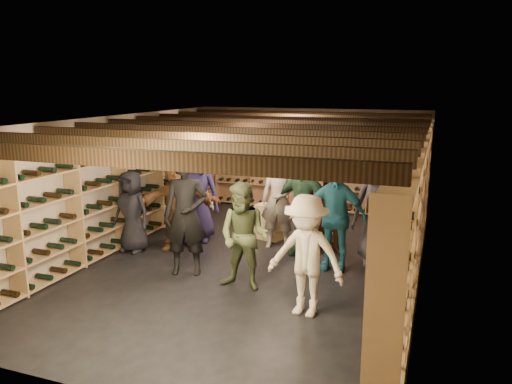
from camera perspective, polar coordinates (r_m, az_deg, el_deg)
The scene contains 22 objects.
ground at distance 8.62m, azimuth -0.59°, elevation -7.87°, with size 8.00×8.00×0.00m, color black.
walls at distance 8.28m, azimuth -0.61°, elevation -0.05°, with size 5.52×8.02×2.40m.
ceiling at distance 8.11m, azimuth -0.63°, elevation 8.27°, with size 5.50×8.00×0.01m, color beige.
ceiling_joists at distance 8.12m, azimuth -0.63°, elevation 7.28°, with size 5.40×7.12×0.18m.
wine_rack_left at distance 9.51m, azimuth -15.23°, elevation 0.36°, with size 0.32×7.50×2.15m.
wine_rack_right at distance 7.80m, azimuth 17.34°, elevation -2.33°, with size 0.32×7.50×2.15m.
wine_rack_back at distance 11.90m, azimuth 5.98°, elevation 3.05°, with size 4.70×0.30×2.15m.
crate_stack_left at distance 9.71m, azimuth 1.52°, elevation -3.43°, with size 0.57×0.44×0.68m.
crate_stack_right at distance 9.48m, azimuth 7.09°, elevation -4.44°, with size 0.56×0.44×0.51m.
crate_loose at distance 9.84m, azimuth 8.21°, elevation -4.89°, with size 0.50×0.33×0.17m, color tan.
person_0 at distance 9.17m, azimuth -14.01°, elevation -2.17°, with size 0.72×0.47×1.47m, color black.
person_1 at distance 7.87m, azimuth -8.01°, elevation -2.66°, with size 0.70×0.46×1.91m, color black.
person_2 at distance 7.26m, azimuth -1.38°, elevation -5.11°, with size 0.77×0.60×1.59m, color #4E5B34.
person_3 at distance 6.48m, azimuth 5.73°, elevation -7.27°, with size 1.04×0.60×1.61m, color beige.
person_4 at distance 8.11m, azimuth 8.95°, elevation -2.80°, with size 1.03×0.43×1.76m, color #206177.
person_5 at distance 9.13m, azimuth -8.96°, elevation -1.29°, with size 1.57×0.50×1.70m, color brown.
person_6 at distance 9.54m, azimuth -6.88°, elevation -0.27°, with size 0.89×0.58×1.82m, color #221C44.
person_7 at distance 9.06m, azimuth 2.61°, elevation -0.94°, with size 0.65×0.43×1.79m, color gray.
person_8 at distance 8.92m, azimuth 8.66°, elevation -1.99°, with size 0.77×0.60×1.58m, color #4E2617.
person_9 at distance 10.19m, azimuth -7.39°, elevation -0.30°, with size 0.99×0.57×1.54m, color #B5ACA4.
person_10 at distance 8.72m, azimuth 5.30°, elevation -1.54°, with size 1.05×0.44×1.79m, color #264C31.
person_12 at distance 8.48m, azimuth 14.10°, elevation -1.83°, with size 0.93×0.61×1.91m, color #36363B.
Camera 1 is at (2.89, -7.56, 2.96)m, focal length 35.00 mm.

